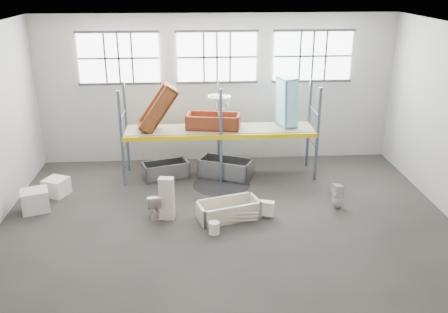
{
  "coord_description": "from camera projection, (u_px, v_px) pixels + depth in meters",
  "views": [
    {
      "loc": [
        -0.86,
        -11.2,
        6.25
      ],
      "look_at": [
        0.0,
        1.5,
        1.4
      ],
      "focal_mm": 39.14,
      "sensor_mm": 36.0,
      "label": 1
    }
  ],
  "objects": [
    {
      "name": "steel_tub_right",
      "position": [
        226.0,
        168.0,
        15.71
      ],
      "size": [
        1.84,
        1.4,
        0.61
      ],
      "primitive_type": null,
      "rotation": [
        0.0,
        0.0,
        -0.43
      ],
      "color": "#A8ABB0",
      "rests_on": "floor"
    },
    {
      "name": "rack_beam_front",
      "position": [
        221.0,
        137.0,
        14.9
      ],
      "size": [
        6.0,
        0.1,
        0.14
      ],
      "primitive_type": "cube",
      "color": "yellow",
      "rests_on": "floor"
    },
    {
      "name": "window_mid",
      "position": [
        217.0,
        57.0,
        16.05
      ],
      "size": [
        2.6,
        0.04,
        1.6
      ],
      "primitive_type": "cube",
      "color": "white",
      "rests_on": "wall_back"
    },
    {
      "name": "sink_on_shelf",
      "position": [
        219.0,
        115.0,
        15.08
      ],
      "size": [
        0.88,
        0.8,
        0.64
      ],
      "primitive_type": "imported",
      "rotation": [
        0.0,
        0.0,
        -0.43
      ],
      "color": "white",
      "rests_on": "rust_tub_flat"
    },
    {
      "name": "toilet_white",
      "position": [
        338.0,
        196.0,
        13.65
      ],
      "size": [
        0.42,
        0.42,
        0.74
      ],
      "primitive_type": "imported",
      "rotation": [
        0.0,
        0.0,
        -1.27
      ],
      "color": "silver",
      "rests_on": "floor"
    },
    {
      "name": "floor",
      "position": [
        228.0,
        229.0,
        12.74
      ],
      "size": [
        12.0,
        10.0,
        0.1
      ],
      "primitive_type": "cube",
      "color": "#46413C",
      "rests_on": "ground"
    },
    {
      "name": "toilet_beige",
      "position": [
        155.0,
        204.0,
        13.19
      ],
      "size": [
        0.42,
        0.69,
        0.68
      ],
      "primitive_type": "imported",
      "rotation": [
        0.0,
        0.0,
        3.2
      ],
      "color": "silver",
      "rests_on": "floor"
    },
    {
      "name": "carton_near",
      "position": [
        35.0,
        201.0,
        13.48
      ],
      "size": [
        0.89,
        0.82,
        0.62
      ],
      "primitive_type": "cube",
      "rotation": [
        0.0,
        0.0,
        0.34
      ],
      "color": "silver",
      "rests_on": "floor"
    },
    {
      "name": "rack_upright_rb",
      "position": [
        309.0,
        124.0,
        16.2
      ],
      "size": [
        0.08,
        0.08,
        3.0
      ],
      "primitive_type": "cube",
      "color": "slate",
      "rests_on": "floor"
    },
    {
      "name": "steel_tub_left",
      "position": [
        166.0,
        170.0,
        15.69
      ],
      "size": [
        1.56,
        1.07,
        0.52
      ],
      "primitive_type": null,
      "rotation": [
        0.0,
        0.0,
        0.31
      ],
      "color": "#9B9FA3",
      "rests_on": "floor"
    },
    {
      "name": "rack_upright_mb",
      "position": [
        219.0,
        126.0,
        16.01
      ],
      "size": [
        0.08,
        0.08,
        3.0
      ],
      "primitive_type": "cube",
      "color": "slate",
      "rests_on": "floor"
    },
    {
      "name": "bathtub_beige",
      "position": [
        228.0,
        210.0,
        13.12
      ],
      "size": [
        1.8,
        1.22,
        0.49
      ],
      "primitive_type": null,
      "rotation": [
        0.0,
        0.0,
        0.29
      ],
      "color": "beige",
      "rests_on": "floor"
    },
    {
      "name": "bucket",
      "position": [
        214.0,
        228.0,
        12.36
      ],
      "size": [
        0.35,
        0.35,
        0.32
      ],
      "primitive_type": "cylinder",
      "rotation": [
        0.0,
        0.0,
        -0.34
      ],
      "color": "silver",
      "rests_on": "floor"
    },
    {
      "name": "wall_front",
      "position": [
        254.0,
        245.0,
        7.13
      ],
      "size": [
        12.0,
        0.1,
        5.0
      ],
      "primitive_type": "cube",
      "color": "#A09E94",
      "rests_on": "ground"
    },
    {
      "name": "rack_beam_back",
      "position": [
        219.0,
        126.0,
        16.01
      ],
      "size": [
        6.0,
        0.1,
        0.14
      ],
      "primitive_type": "cube",
      "color": "yellow",
      "rests_on": "floor"
    },
    {
      "name": "window_left",
      "position": [
        119.0,
        58.0,
        15.85
      ],
      "size": [
        2.6,
        0.04,
        1.6
      ],
      "primitive_type": "cube",
      "color": "white",
      "rests_on": "wall_back"
    },
    {
      "name": "rack_upright_lb",
      "position": [
        126.0,
        127.0,
        15.82
      ],
      "size": [
        0.08,
        0.08,
        3.0
      ],
      "primitive_type": "cube",
      "color": "slate",
      "rests_on": "floor"
    },
    {
      "name": "wall_back",
      "position": [
        217.0,
        89.0,
        16.54
      ],
      "size": [
        12.0,
        0.1,
        5.0
      ],
      "primitive_type": "cube",
      "color": "#B3AFA5",
      "rests_on": "ground"
    },
    {
      "name": "shelf_deck",
      "position": [
        220.0,
        129.0,
        15.43
      ],
      "size": [
        5.9,
        1.1,
        0.03
      ],
      "primitive_type": "cube",
      "color": "gray",
      "rests_on": "floor"
    },
    {
      "name": "rust_tub_flat",
      "position": [
        213.0,
        121.0,
        15.36
      ],
      "size": [
        1.77,
        1.06,
        0.47
      ],
      "primitive_type": null,
      "rotation": [
        0.0,
        0.0,
        -0.18
      ],
      "color": "#973C24",
      "rests_on": "shelf_deck"
    },
    {
      "name": "rack_upright_ma",
      "position": [
        221.0,
        137.0,
        14.9
      ],
      "size": [
        0.08,
        0.08,
        3.0
      ],
      "primitive_type": "cube",
      "color": "slate",
      "rests_on": "floor"
    },
    {
      "name": "rack_upright_la",
      "position": [
        122.0,
        139.0,
        14.71
      ],
      "size": [
        0.08,
        0.08,
        3.0
      ],
      "primitive_type": "cube",
      "color": "slate",
      "rests_on": "floor"
    },
    {
      "name": "window_right",
      "position": [
        313.0,
        56.0,
        16.25
      ],
      "size": [
        2.6,
        0.04,
        1.6
      ],
      "primitive_type": "cube",
      "color": "white",
      "rests_on": "wall_back"
    },
    {
      "name": "blue_tub_upright",
      "position": [
        287.0,
        102.0,
        15.36
      ],
      "size": [
        0.66,
        0.83,
        1.58
      ],
      "primitive_type": null,
      "rotation": [
        0.0,
        1.54,
        0.25
      ],
      "color": "#8FE4F7",
      "rests_on": "shelf_deck"
    },
    {
      "name": "cistern_spare",
      "position": [
        266.0,
        208.0,
        13.12
      ],
      "size": [
        0.46,
        0.32,
        0.39
      ],
      "primitive_type": "cube",
      "rotation": [
        0.0,
        0.0,
        -0.33
      ],
      "color": "#F5E5D0",
      "rests_on": "bathtub_beige"
    },
    {
      "name": "wet_patch",
      "position": [
        221.0,
        185.0,
        15.24
      ],
      "size": [
        1.8,
        1.8,
        0.0
      ],
      "primitive_type": "cylinder",
      "color": "black",
      "rests_on": "floor"
    },
    {
      "name": "rust_tub_tilted",
      "position": [
        158.0,
        108.0,
        15.02
      ],
      "size": [
        1.36,
        0.89,
        1.57
      ],
      "primitive_type": null,
      "rotation": [
        0.0,
        -0.96,
        0.12
      ],
      "color": "#92471D",
      "rests_on": "shelf_deck"
    },
    {
      "name": "rack_upright_ra",
      "position": [
        318.0,
        135.0,
        15.09
      ],
      "size": [
        0.08,
        0.08,
        3.0
      ],
      "primitive_type": "cube",
      "color": "slate",
      "rests_on": "floor"
    },
    {
      "name": "cistern_tall",
      "position": [
        167.0,
        198.0,
        12.97
      ],
      "size": [
        0.42,
        0.31,
        1.18
      ],
      "primitive_type": "cube",
      "rotation": [
        0.0,
        0.0,
        -0.18
      ],
      "color": "beige",
      "rests_on": "floor"
    },
    {
      "name": "sink_in_tub",
      "position": [
        243.0,
        212.0,
        13.19
      ],
      "size": [
        0.46,
        0.46,
        0.15
      ],
      "primitive_type": "imported",
      "rotation": [
        0.0,
        0.0,
        0.03
      ],
      "color": "beige",
      "rests_on": "bathtub_beige"
    },
    {
      "name": "ceiling",
      "position": [
        229.0,
        28.0,
        10.93
      ],
      "size": [
        12.0,
        10.0,
        0.1
      ],
      "primitive_type": "cube",
      "color": "silver",
      "rests_on": "ground"
    },
    {
      "name": "carton_far",
      "position": [
        56.0,
        187.0,
        14.48
      ],
      "size": [
        0.82,
        0.82,
        0.51
      ],
      "primitive_type": "cube",
      "rotation": [
        0.0,
        0.0,
        -0.43
      ],
      "color": "silver",
      "rests_on": "floor"
    }
  ]
}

